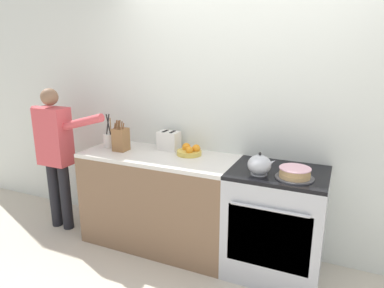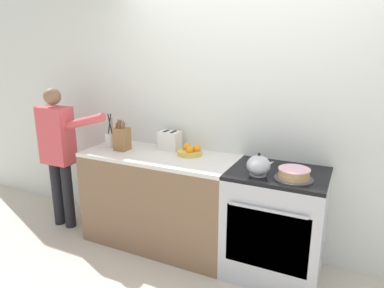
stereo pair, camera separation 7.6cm
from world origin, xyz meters
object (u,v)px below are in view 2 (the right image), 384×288
at_px(fruit_bowl, 190,151).
at_px(layer_cake, 294,174).
at_px(stove_range, 275,224).
at_px(tea_kettle, 259,165).
at_px(utensil_crock, 111,139).
at_px(toaster, 170,140).
at_px(knife_block, 122,139).
at_px(person_baker, 58,147).

bearing_deg(fruit_bowl, layer_cake, -13.23).
bearing_deg(stove_range, tea_kettle, -133.02).
distance_m(utensil_crock, toaster, 0.62).
relative_size(stove_range, utensil_crock, 2.70).
xyz_separation_m(stove_range, tea_kettle, (-0.13, -0.14, 0.54)).
bearing_deg(knife_block, fruit_bowl, 11.90).
distance_m(stove_range, fruit_bowl, 0.99).
relative_size(stove_range, layer_cake, 3.17).
xyz_separation_m(utensil_crock, fruit_bowl, (0.86, 0.08, -0.04)).
xyz_separation_m(fruit_bowl, toaster, (-0.26, 0.08, 0.05)).
height_order(stove_range, person_baker, person_baker).
distance_m(knife_block, fruit_bowl, 0.69).
distance_m(knife_block, person_baker, 0.76).
distance_m(utensil_crock, fruit_bowl, 0.86).
xyz_separation_m(tea_kettle, knife_block, (-1.39, 0.11, 0.04)).
height_order(toaster, person_baker, person_baker).
relative_size(toaster, person_baker, 0.14).
relative_size(knife_block, person_baker, 0.20).
bearing_deg(layer_cake, tea_kettle, -175.33).
relative_size(stove_range, toaster, 4.27).
relative_size(stove_range, person_baker, 0.61).
bearing_deg(toaster, tea_kettle, -18.69).
xyz_separation_m(layer_cake, knife_block, (-1.65, 0.09, 0.07)).
bearing_deg(stove_range, layer_cake, -40.18).
xyz_separation_m(layer_cake, tea_kettle, (-0.27, -0.02, 0.04)).
distance_m(knife_block, toaster, 0.47).
xyz_separation_m(layer_cake, utensil_crock, (-1.84, 0.15, 0.03)).
bearing_deg(knife_block, utensil_crock, 163.11).
height_order(knife_block, person_baker, person_baker).
relative_size(stove_range, knife_block, 3.05).
bearing_deg(layer_cake, toaster, 166.05).
bearing_deg(fruit_bowl, knife_block, -168.10).
height_order(stove_range, knife_block, knife_block).
relative_size(fruit_bowl, person_baker, 0.15).
xyz_separation_m(knife_block, person_baker, (-0.73, -0.13, -0.14)).
xyz_separation_m(stove_range, toaster, (-1.11, 0.19, 0.55)).
bearing_deg(utensil_crock, toaster, 15.20).
relative_size(stove_range, tea_kettle, 4.08).
xyz_separation_m(tea_kettle, fruit_bowl, (-0.72, 0.25, -0.04)).
bearing_deg(knife_block, person_baker, -170.11).
bearing_deg(person_baker, stove_range, 1.49).
height_order(tea_kettle, toaster, toaster).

